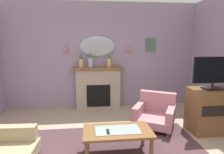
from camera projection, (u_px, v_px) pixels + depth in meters
wall_back at (102, 56)px, 5.43m from camera, size 6.26×0.10×2.90m
fireplace at (98, 88)px, 5.36m from camera, size 1.36×0.36×1.16m
mantel_vase_left at (81, 61)px, 5.14m from camera, size 0.13×0.13×0.38m
mantel_vase_centre at (90, 60)px, 5.17m from camera, size 0.12×0.12×0.40m
mantel_vase_right at (109, 60)px, 5.23m from camera, size 0.11×0.11×0.38m
wall_mirror at (98, 46)px, 5.29m from camera, size 0.96×0.06×0.56m
wall_sconce_left at (66, 48)px, 5.16m from camera, size 0.14×0.14×0.14m
wall_sconce_right at (128, 48)px, 5.35m from camera, size 0.14×0.14×0.14m
framed_picture at (151, 45)px, 5.46m from camera, size 0.28×0.03×0.36m
coffee_table at (118, 133)px, 3.11m from camera, size 1.10×0.60×0.45m
tv_remote at (108, 132)px, 3.02m from camera, size 0.04×0.16×0.02m
armchair_in_corner at (155, 112)px, 4.25m from camera, size 1.10×1.11×0.71m
tv_cabinet at (210, 110)px, 3.96m from camera, size 0.80×0.57×0.90m
tv_flatscreen at (214, 72)px, 3.80m from camera, size 0.84×0.24×0.65m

